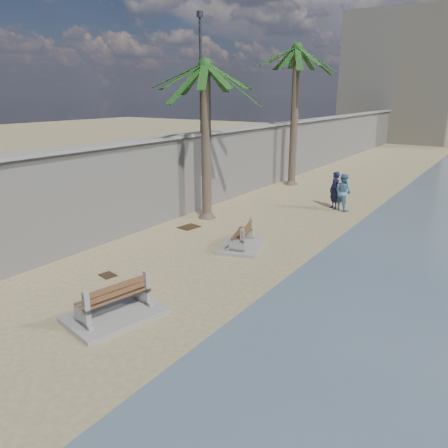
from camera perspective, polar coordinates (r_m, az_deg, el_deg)
The scene contains 13 objects.
ground_plane at distance 10.04m, azimuth -21.23°, elevation -16.82°, with size 140.00×140.00×0.00m, color tan.
seawall at distance 27.69m, azimuth 6.99°, elevation 9.12°, with size 0.45×70.00×3.50m, color gray.
wall_cap at distance 27.52m, azimuth 7.12°, elevation 12.84°, with size 0.80×70.00×0.12m, color gray.
end_building at distance 57.26m, azimuth 25.72°, elevation 16.81°, with size 18.00×12.00×14.00m, color #B7AA93.
bench_near at distance 11.26m, azimuth -14.18°, elevation -9.84°, with size 2.00×2.56×0.96m.
bench_far at distance 15.72m, azimuth 2.26°, elevation -1.79°, with size 1.96×2.36×0.84m.
palm_mid at distance 18.87m, azimuth -2.45°, elevation 19.80°, with size 5.00×5.00×7.35m.
palm_back at distance 26.68m, azimuth 9.57°, elevation 21.47°, with size 5.00×5.00×8.69m.
streetlight at distance 20.62m, azimuth -3.08°, elevation 20.29°, with size 0.28×0.28×5.12m.
person_a at distance 21.55m, azimuth 14.28°, elevation 4.63°, with size 0.74×0.50×2.06m, color #131434.
person_b at distance 21.36m, azimuth 15.31°, elevation 4.29°, with size 0.94×0.73×1.95m, color teal.
debris_c at distance 18.21m, azimuth -4.58°, elevation -0.39°, with size 0.80×0.64×0.03m, color #382616.
debris_d at distance 13.90m, azimuth -14.93°, elevation -6.48°, with size 0.49×0.40×0.03m, color #382616.
Camera 1 is at (7.20, -4.50, 5.36)m, focal length 35.00 mm.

